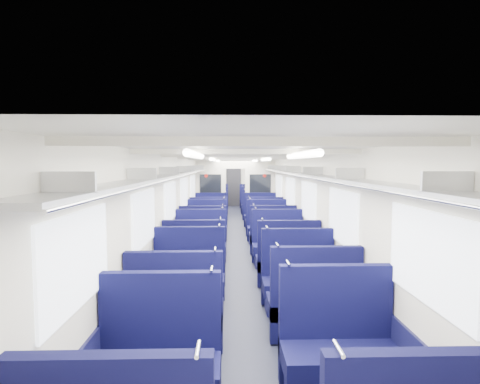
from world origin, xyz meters
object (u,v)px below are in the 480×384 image
(seat_5, at_px, (313,308))
(seat_8, at_px, (195,264))
(seat_11, at_px, (278,248))
(seat_24, at_px, (216,204))
(seat_4, at_px, (176,317))
(seat_27, at_px, (251,201))
(seat_6, at_px, (189,281))
(bulkhead, at_px, (235,190))
(seat_22, at_px, (215,207))
(seat_12, at_px, (203,239))
(seat_21, at_px, (256,210))
(seat_2, at_px, (159,367))
(seat_17, at_px, (264,223))
(end_door, at_px, (234,187))
(seat_19, at_px, (260,217))
(seat_3, at_px, (339,354))
(seat_10, at_px, (200,248))
(seat_14, at_px, (207,229))
(seat_20, at_px, (213,210))
(seat_9, at_px, (287,264))
(seat_15, at_px, (267,229))
(seat_16, at_px, (209,224))
(seat_18, at_px, (211,217))
(seat_23, at_px, (254,206))
(seat_25, at_px, (253,204))
(seat_7, at_px, (299,284))
(seat_13, at_px, (272,238))

(seat_5, bearing_deg, seat_8, 127.50)
(seat_11, xyz_separation_m, seat_24, (-1.66, 8.94, 0.00))
(seat_4, relative_size, seat_27, 1.00)
(seat_6, bearing_deg, bulkhead, 83.80)
(seat_22, bearing_deg, seat_8, -90.00)
(seat_12, bearing_deg, seat_21, 73.46)
(seat_2, bearing_deg, seat_17, 78.31)
(end_door, height_order, bulkhead, bulkhead)
(bulkhead, bearing_deg, seat_19, -40.76)
(bulkhead, distance_m, seat_19, 1.39)
(seat_3, bearing_deg, end_door, 92.98)
(seat_10, xyz_separation_m, seat_19, (1.66, 4.62, 0.00))
(seat_14, height_order, seat_20, same)
(seat_9, distance_m, seat_15, 3.61)
(seat_9, distance_m, seat_24, 10.39)
(seat_19, relative_size, seat_24, 1.00)
(seat_14, relative_size, seat_16, 1.00)
(seat_20, xyz_separation_m, seat_21, (1.66, 0.02, 0.00))
(seat_18, xyz_separation_m, seat_23, (1.66, 3.19, 0.00))
(seat_4, height_order, seat_25, same)
(seat_3, xyz_separation_m, seat_18, (-1.66, 9.21, 0.00))
(seat_2, xyz_separation_m, seat_17, (1.66, 8.02, 0.00))
(bulkhead, height_order, seat_12, bulkhead)
(seat_12, distance_m, seat_24, 7.95)
(seat_2, height_order, seat_5, same)
(seat_22, bearing_deg, seat_16, -90.00)
(seat_9, relative_size, seat_27, 1.00)
(seat_20, distance_m, seat_22, 1.22)
(seat_11, bearing_deg, seat_23, 90.00)
(seat_17, bearing_deg, seat_25, 90.00)
(seat_25, bearing_deg, seat_9, -90.00)
(seat_23, bearing_deg, bulkhead, -108.47)
(seat_5, xyz_separation_m, seat_25, (0.00, 12.24, 0.00))
(seat_7, bearing_deg, seat_25, 90.00)
(seat_3, relative_size, seat_20, 1.00)
(seat_6, height_order, seat_7, same)
(seat_4, relative_size, seat_17, 1.00)
(bulkhead, bearing_deg, seat_20, 125.43)
(seat_2, bearing_deg, seat_19, 79.97)
(seat_12, bearing_deg, seat_19, 65.76)
(bulkhead, xyz_separation_m, seat_22, (-0.83, 2.39, -0.86))
(seat_11, distance_m, seat_22, 7.95)
(seat_20, height_order, seat_21, same)
(seat_3, distance_m, seat_4, 1.90)
(seat_5, relative_size, seat_24, 1.00)
(seat_21, bearing_deg, seat_2, -98.36)
(seat_6, distance_m, seat_10, 2.30)
(seat_6, height_order, seat_9, same)
(seat_7, relative_size, seat_13, 1.00)
(seat_14, height_order, seat_25, same)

